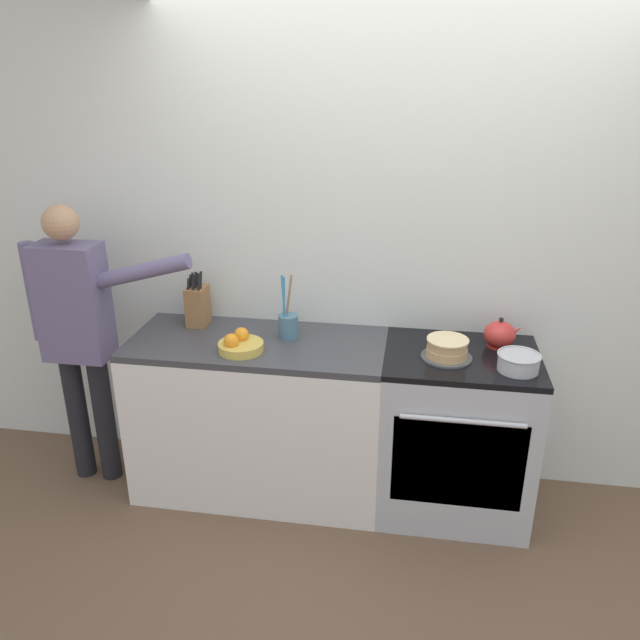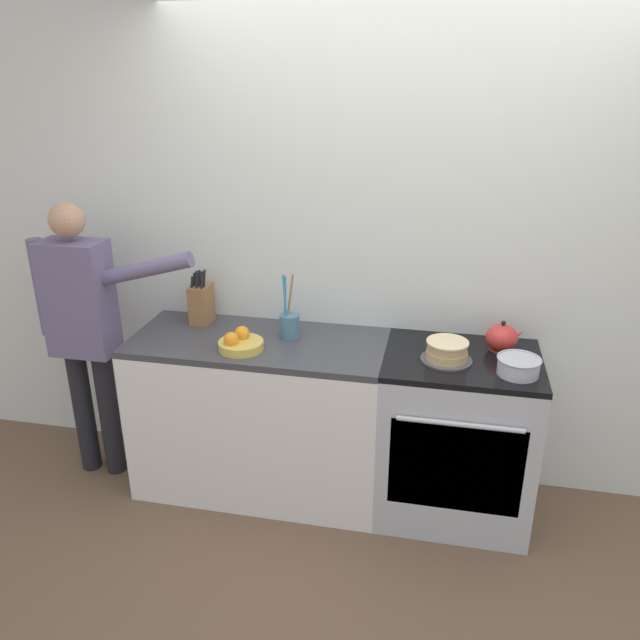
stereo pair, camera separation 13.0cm
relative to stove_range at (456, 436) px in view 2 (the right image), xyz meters
The scene contains 11 objects.
ground_plane 0.63m from the stove_range, 138.25° to the right, with size 16.00×16.00×0.00m, color brown.
wall_back 0.97m from the stove_range, 135.88° to the left, with size 8.00×0.04×2.60m.
counter_cabinet 1.04m from the stove_range, behind, with size 1.33×0.60×0.89m.
stove_range is the anchor object (origin of this frame).
layer_cake 0.50m from the stove_range, 147.99° to the right, with size 0.25×0.25×0.10m.
tea_kettle 0.56m from the stove_range, 35.04° to the left, with size 0.19×0.16×0.16m.
mixing_bowl 0.56m from the stove_range, 28.46° to the right, with size 0.20×0.20×0.08m.
knife_block 1.53m from the stove_range, behind, with size 0.10×0.14×0.31m.
utensil_crock 1.03m from the stove_range, behind, with size 0.10×0.10×0.34m.
fruit_bowl 1.20m from the stove_range, behind, with size 0.23×0.23×0.10m.
person_baker 2.06m from the stove_range, behind, with size 0.91×0.20×1.58m.
Camera 2 is at (0.21, -2.53, 2.20)m, focal length 35.00 mm.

